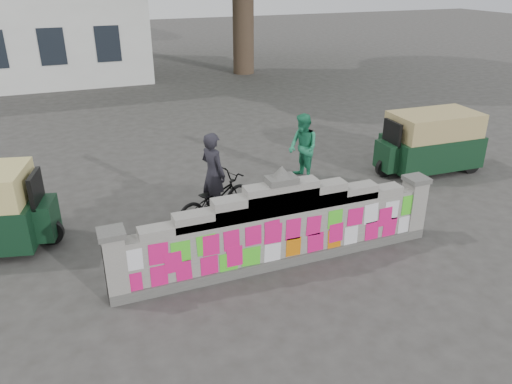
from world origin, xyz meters
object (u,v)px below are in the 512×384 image
cyclist_bike (214,200)px  cyclist_rider (214,184)px  rickshaw_right (430,141)px  pedestrian (303,148)px

cyclist_bike → cyclist_rider: (-0.00, 0.00, 0.37)m
rickshaw_right → cyclist_rider: bearing=9.0°
cyclist_rider → pedestrian: (2.91, 1.49, -0.02)m
cyclist_rider → rickshaw_right: cyclist_rider is taller
pedestrian → cyclist_rider: bearing=-66.7°
cyclist_rider → pedestrian: 3.27m
cyclist_bike → pedestrian: size_ratio=1.15×
pedestrian → cyclist_bike: bearing=-66.7°
pedestrian → rickshaw_right: pedestrian is taller
cyclist_rider → rickshaw_right: size_ratio=0.61×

